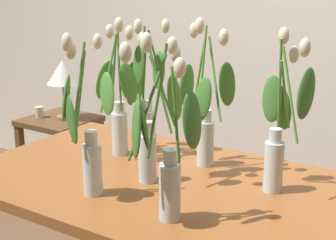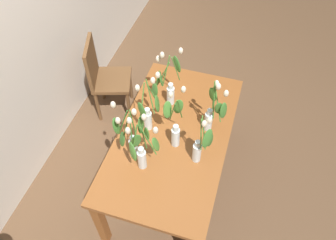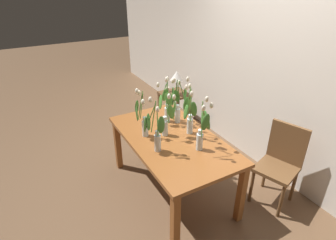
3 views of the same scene
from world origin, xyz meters
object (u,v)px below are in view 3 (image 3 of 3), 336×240
(tulip_vase_3, at_px, (143,121))
(tulip_vase_6, at_px, (189,117))
(dining_table, at_px, (172,145))
(tulip_vase_4, at_px, (166,106))
(tulip_vase_0, at_px, (167,121))
(tulip_vase_1, at_px, (155,133))
(side_table, at_px, (174,100))
(table_lamp, at_px, (177,76))
(pillar_candle, at_px, (168,89))
(tulip_vase_5, at_px, (202,131))
(tulip_vase_2, at_px, (177,104))
(dining_chair, at_px, (281,160))

(tulip_vase_3, distance_m, tulip_vase_6, 0.51)
(dining_table, distance_m, tulip_vase_4, 0.49)
(tulip_vase_0, xyz_separation_m, tulip_vase_3, (-0.13, -0.23, 0.00))
(tulip_vase_0, height_order, tulip_vase_1, tulip_vase_1)
(tulip_vase_4, distance_m, side_table, 1.46)
(table_lamp, bearing_deg, pillar_candle, -153.85)
(tulip_vase_5, bearing_deg, dining_table, -156.33)
(tulip_vase_2, distance_m, tulip_vase_5, 0.65)
(tulip_vase_6, relative_size, side_table, 1.07)
(tulip_vase_2, height_order, tulip_vase_5, tulip_vase_2)
(dining_chair, xyz_separation_m, table_lamp, (-2.14, -0.05, 0.33))
(tulip_vase_0, relative_size, tulip_vase_4, 0.94)
(tulip_vase_3, xyz_separation_m, dining_chair, (0.88, 1.24, -0.40))
(tulip_vase_2, distance_m, tulip_vase_3, 0.51)
(tulip_vase_1, bearing_deg, dining_chair, 66.38)
(tulip_vase_3, bearing_deg, tulip_vase_1, -2.94)
(tulip_vase_5, xyz_separation_m, dining_chair, (0.35, 0.83, -0.43))
(tulip_vase_2, bearing_deg, table_lamp, 149.28)
(tulip_vase_2, xyz_separation_m, dining_chair, (0.99, 0.74, -0.45))
(tulip_vase_4, height_order, pillar_candle, tulip_vase_4)
(tulip_vase_0, xyz_separation_m, pillar_candle, (-1.55, 0.87, -0.34))
(tulip_vase_1, distance_m, side_table, 2.08)
(tulip_vase_4, distance_m, pillar_candle, 1.49)
(dining_chair, relative_size, table_lamp, 2.34)
(tulip_vase_1, distance_m, tulip_vase_4, 0.64)
(tulip_vase_1, relative_size, side_table, 1.06)
(dining_chair, distance_m, pillar_candle, 2.31)
(tulip_vase_2, xyz_separation_m, pillar_candle, (-1.31, 0.60, -0.39))
(tulip_vase_3, height_order, tulip_vase_5, tulip_vase_5)
(table_lamp, bearing_deg, tulip_vase_4, -36.24)
(tulip_vase_3, height_order, table_lamp, tulip_vase_3)
(side_table, distance_m, table_lamp, 0.43)
(dining_table, distance_m, tulip_vase_1, 0.43)
(table_lamp, bearing_deg, tulip_vase_0, -34.38)
(tulip_vase_2, xyz_separation_m, tulip_vase_3, (0.11, -0.50, -0.05))
(dining_table, distance_m, table_lamp, 1.73)
(tulip_vase_3, height_order, dining_chair, tulip_vase_3)
(tulip_vase_0, distance_m, tulip_vase_1, 0.32)
(tulip_vase_3, xyz_separation_m, table_lamp, (-1.26, 1.18, -0.07))
(table_lamp, bearing_deg, dining_chair, 1.43)
(side_table, relative_size, table_lamp, 1.38)
(dining_chair, bearing_deg, tulip_vase_6, -131.37)
(tulip_vase_3, height_order, tulip_vase_6, tulip_vase_6)
(tulip_vase_0, bearing_deg, pillar_candle, 150.72)
(dining_chair, height_order, pillar_candle, dining_chair)
(tulip_vase_5, bearing_deg, side_table, 157.56)
(tulip_vase_3, bearing_deg, dining_chair, 54.58)
(table_lamp, bearing_deg, tulip_vase_6, -26.04)
(tulip_vase_1, bearing_deg, pillar_candle, 147.43)
(tulip_vase_2, relative_size, pillar_candle, 7.59)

